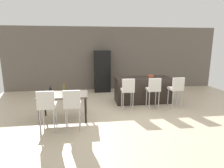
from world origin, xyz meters
The scene contains 15 objects.
ground_plane centered at (0.00, 0.00, 0.00)m, with size 10.00×10.00×0.00m, color beige.
back_wall centered at (0.00, 3.09, 1.45)m, with size 10.00×0.12×2.90m, color #665B51.
kitchen_island centered at (0.78, 0.77, 0.46)m, with size 2.00×0.83×0.92m, color black.
bar_chair_left centered at (0.05, -0.02, 0.70)m, with size 0.41×0.41×1.05m.
bar_chair_middle centered at (0.91, -0.02, 0.70)m, with size 0.41×0.41×1.05m.
bar_chair_right centered at (1.70, -0.02, 0.70)m, with size 0.42×0.42×1.05m.
dining_table centered at (-1.90, -0.55, 0.67)m, with size 1.33×0.80×0.74m.
dining_chair_near centered at (-2.20, -1.31, 0.70)m, with size 0.40×0.40×1.05m.
dining_chair_far centered at (-1.60, -1.31, 0.70)m, with size 0.40×0.40×1.05m.
wine_bottle_left centered at (-2.21, -0.72, 0.85)m, with size 0.08×0.08×0.28m.
wine_bottle_far centered at (-1.90, -0.39, 0.86)m, with size 0.07×0.07×0.31m.
wine_glass_middle centered at (-1.87, -0.79, 0.86)m, with size 0.07×0.07×0.17m.
wine_glass_right centered at (-1.74, -0.74, 0.86)m, with size 0.07×0.07×0.17m.
refrigerator centered at (-0.57, 2.65, 0.92)m, with size 0.72×0.68×1.84m, color black.
fruit_bowl centered at (1.11, 0.84, 0.96)m, with size 0.21×0.21×0.07m, color #C6512D.
Camera 1 is at (-1.21, -5.69, 2.09)m, focal length 29.74 mm.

